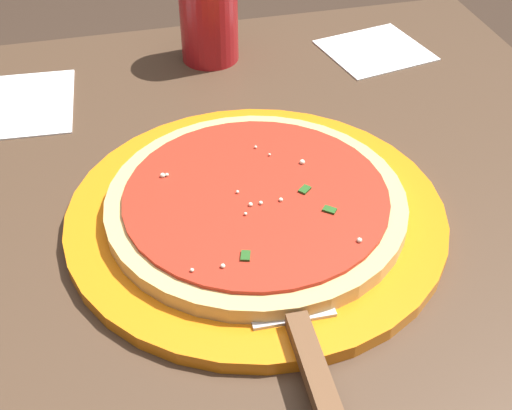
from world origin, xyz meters
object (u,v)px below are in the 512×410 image
object	(u,v)px
napkin_folded_right	(375,50)
cup_tall_drink	(209,15)
serving_plate	(256,215)
pizza_server	(304,343)
napkin_loose_left	(28,104)
pizza	(256,202)

from	to	relation	value
napkin_folded_right	cup_tall_drink	bearing A→B (deg)	-98.95
serving_plate	cup_tall_drink	distance (m)	0.34
serving_plate	pizza_server	bearing A→B (deg)	-1.25
napkin_folded_right	napkin_loose_left	world-z (taller)	same
cup_tall_drink	napkin_folded_right	xyz separation A→B (m)	(0.04, 0.22, -0.06)
pizza	pizza_server	xyz separation A→B (m)	(0.17, -0.00, -0.00)
serving_plate	cup_tall_drink	bearing A→B (deg)	176.41
napkin_loose_left	pizza	bearing A→B (deg)	38.26
napkin_folded_right	pizza_server	bearing A→B (deg)	-27.51
pizza	pizza_server	size ratio (longest dim) A/B	1.30
serving_plate	napkin_loose_left	size ratio (longest dim) A/B	2.47
pizza_server	napkin_loose_left	xyz separation A→B (m)	(-0.45, -0.21, -0.02)
cup_tall_drink	napkin_loose_left	distance (m)	0.25
pizza	cup_tall_drink	world-z (taller)	cup_tall_drink
pizza	cup_tall_drink	distance (m)	0.34
cup_tall_drink	napkin_loose_left	world-z (taller)	cup_tall_drink
cup_tall_drink	napkin_loose_left	xyz separation A→B (m)	(0.06, -0.24, -0.06)
serving_plate	napkin_folded_right	bearing A→B (deg)	141.32
serving_plate	pizza_server	xyz separation A→B (m)	(0.17, -0.00, 0.01)
pizza	napkin_loose_left	size ratio (longest dim) A/B	1.94
serving_plate	pizza_server	world-z (taller)	pizza_server
cup_tall_drink	napkin_folded_right	size ratio (longest dim) A/B	0.94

